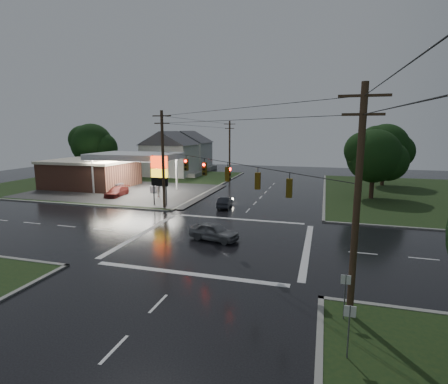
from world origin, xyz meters
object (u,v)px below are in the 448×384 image
(gas_station, at_px, (97,171))
(tree_ne_near, at_px, (375,156))
(utility_pole_se, at_px, (357,201))
(car_pump, at_px, (117,192))
(pylon_sign, at_px, (159,172))
(tree_ne_far, at_px, (386,147))
(house_near, at_px, (170,153))
(house_far, at_px, (188,150))
(car_north, at_px, (225,202))
(car_crossing, at_px, (214,232))
(utility_pole_nw, at_px, (163,158))
(tree_nw_behind, at_px, (93,144))
(utility_pole_n, at_px, (230,148))

(gas_station, xyz_separation_m, tree_ne_near, (39.82, 2.29, 3.01))
(utility_pole_se, bearing_deg, car_pump, 140.04)
(pylon_sign, relative_size, tree_ne_far, 0.61)
(tree_ne_near, bearing_deg, utility_pole_se, -98.38)
(house_near, height_order, tree_ne_near, tree_ne_near)
(house_far, relative_size, car_pump, 2.47)
(car_north, xyz_separation_m, car_crossing, (2.51, -11.95, 0.10))
(utility_pole_nw, bearing_deg, house_far, 107.92)
(tree_nw_behind, xyz_separation_m, tree_ne_far, (50.99, 4.00, -0.00))
(tree_ne_far, bearing_deg, tree_nw_behind, -175.51)
(pylon_sign, height_order, car_crossing, pylon_sign)
(house_far, bearing_deg, gas_station, -97.50)
(utility_pole_se, relative_size, tree_nw_behind, 1.10)
(gas_station, xyz_separation_m, house_near, (4.73, 16.30, 1.86))
(car_crossing, bearing_deg, house_near, 41.68)
(tree_nw_behind, bearing_deg, car_north, -30.38)
(tree_nw_behind, relative_size, car_pump, 2.23)
(pylon_sign, distance_m, tree_ne_far, 36.35)
(tree_ne_near, bearing_deg, car_pump, -166.70)
(tree_ne_near, relative_size, car_pump, 2.00)
(house_near, xyz_separation_m, car_crossing, (20.50, -36.07, -3.69))
(house_near, distance_m, tree_ne_near, 37.80)
(gas_station, distance_m, tree_ne_near, 40.00)
(utility_pole_nw, relative_size, tree_ne_near, 1.22)
(car_north, bearing_deg, car_pump, -14.27)
(gas_station, height_order, house_near, house_near)
(pylon_sign, bearing_deg, house_near, 112.28)
(gas_station, xyz_separation_m, pylon_sign, (15.18, -9.20, 1.46))
(utility_pole_nw, relative_size, utility_pole_n, 1.05)
(utility_pole_n, bearing_deg, tree_ne_near, -34.10)
(house_far, bearing_deg, tree_nw_behind, -123.44)
(utility_pole_nw, xyz_separation_m, car_north, (6.54, 2.39, -5.11))
(tree_ne_far, bearing_deg, utility_pole_nw, -137.41)
(pylon_sign, xyz_separation_m, car_crossing, (10.05, -10.57, -3.30))
(utility_pole_n, bearing_deg, tree_nw_behind, -161.79)
(gas_station, relative_size, car_crossing, 6.26)
(utility_pole_n, xyz_separation_m, house_near, (-11.45, -2.00, -1.06))
(tree_ne_near, bearing_deg, utility_pole_nw, -152.14)
(pylon_sign, relative_size, car_crossing, 1.43)
(pylon_sign, xyz_separation_m, utility_pole_nw, (1.00, -1.00, 1.71))
(utility_pole_nw, height_order, car_north, utility_pole_nw)
(house_far, distance_m, tree_nw_behind, 21.65)
(utility_pole_n, relative_size, tree_ne_far, 1.07)
(gas_station, distance_m, utility_pole_n, 24.60)
(pylon_sign, height_order, car_pump, pylon_sign)
(utility_pole_se, distance_m, car_pump, 37.26)
(gas_station, height_order, car_north, gas_station)
(utility_pole_se, distance_m, car_north, 25.27)
(gas_station, relative_size, utility_pole_nw, 2.38)
(car_pump, bearing_deg, car_north, -12.16)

